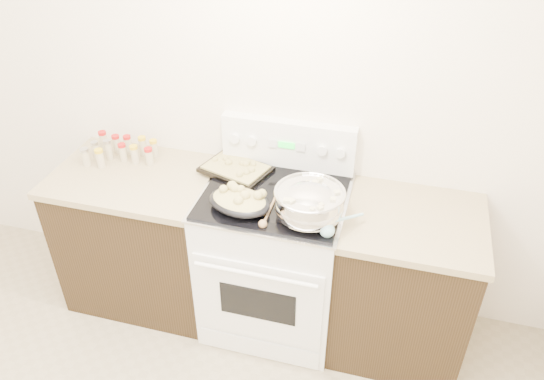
% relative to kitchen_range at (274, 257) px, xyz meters
% --- Properties ---
extents(counter_left, '(0.93, 0.67, 0.92)m').
position_rel_kitchen_range_xyz_m(counter_left, '(-0.83, 0.01, -0.03)').
color(counter_left, black).
rests_on(counter_left, ground).
extents(counter_right, '(0.73, 0.67, 0.92)m').
position_rel_kitchen_range_xyz_m(counter_right, '(0.73, 0.01, -0.03)').
color(counter_right, black).
rests_on(counter_right, ground).
extents(kitchen_range, '(0.78, 0.73, 1.22)m').
position_rel_kitchen_range_xyz_m(kitchen_range, '(0.00, 0.00, 0.00)').
color(kitchen_range, white).
rests_on(kitchen_range, ground).
extents(mixing_bowl, '(0.37, 0.37, 0.21)m').
position_rel_kitchen_range_xyz_m(mixing_bowl, '(0.22, -0.16, 0.53)').
color(mixing_bowl, silver).
rests_on(mixing_bowl, kitchen_range).
extents(roasting_pan, '(0.38, 0.30, 0.11)m').
position_rel_kitchen_range_xyz_m(roasting_pan, '(-0.14, -0.18, 0.50)').
color(roasting_pan, black).
rests_on(roasting_pan, kitchen_range).
extents(baking_sheet, '(0.43, 0.36, 0.06)m').
position_rel_kitchen_range_xyz_m(baking_sheet, '(-0.26, 0.15, 0.47)').
color(baking_sheet, black).
rests_on(baking_sheet, kitchen_range).
extents(wooden_spoon, '(0.04, 0.26, 0.04)m').
position_rel_kitchen_range_xyz_m(wooden_spoon, '(0.02, -0.25, 0.46)').
color(wooden_spoon, '#A3774A').
rests_on(wooden_spoon, kitchen_range).
extents(blue_ladle, '(0.19, 0.21, 0.09)m').
position_rel_kitchen_range_xyz_m(blue_ladle, '(0.34, -0.26, 0.48)').
color(blue_ladle, '#95D1DE').
rests_on(blue_ladle, kitchen_range).
extents(spice_jars, '(0.40, 0.24, 0.13)m').
position_rel_kitchen_range_xyz_m(spice_jars, '(-0.98, 0.14, 0.49)').
color(spice_jars, '#BFB28C').
rests_on(spice_jars, counter_left).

